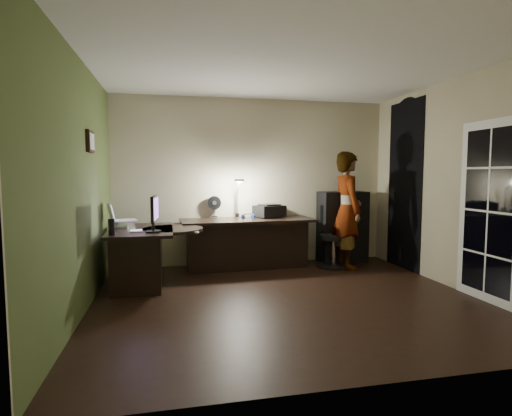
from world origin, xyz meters
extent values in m
cube|color=black|center=(0.00, 0.00, -0.01)|extent=(4.50, 4.00, 0.01)
cube|color=silver|center=(0.00, 0.00, 2.71)|extent=(4.50, 4.00, 0.01)
cube|color=tan|center=(0.00, 2.00, 1.35)|extent=(4.50, 0.01, 2.70)
cube|color=tan|center=(0.00, -2.00, 1.35)|extent=(4.50, 0.01, 2.70)
cube|color=tan|center=(-2.25, 0.00, 1.35)|extent=(0.01, 4.00, 2.70)
cube|color=tan|center=(2.25, 0.00, 1.35)|extent=(0.01, 4.00, 2.70)
cube|color=#495B2A|center=(-2.24, 0.00, 1.35)|extent=(0.00, 4.00, 2.70)
cube|color=black|center=(2.24, 1.15, 1.30)|extent=(0.01, 0.90, 2.60)
cube|color=white|center=(2.24, -0.55, 1.05)|extent=(0.02, 0.92, 2.10)
cube|color=black|center=(-2.22, 0.45, 1.85)|extent=(0.04, 0.30, 0.25)
cube|color=black|center=(-1.72, 0.96, 0.38)|extent=(0.82, 1.32, 0.76)
cube|color=black|center=(-0.16, 1.63, 0.39)|extent=(2.11, 0.82, 0.78)
cube|color=black|center=(1.50, 1.78, 0.59)|extent=(0.81, 0.43, 1.18)
cube|color=silver|center=(-1.96, 1.14, 0.81)|extent=(0.28, 0.26, 0.09)
cube|color=silver|center=(-1.96, 1.14, 0.97)|extent=(0.43, 0.41, 0.24)
cube|color=black|center=(-1.55, 0.63, 0.92)|extent=(0.14, 0.50, 0.33)
ellipsoid|color=silver|center=(-1.03, 0.36, 0.78)|extent=(0.07, 0.09, 0.03)
cube|color=black|center=(-1.75, 1.01, 0.77)|extent=(0.08, 0.15, 0.01)
cube|color=black|center=(-1.04, 0.44, 0.77)|extent=(0.04, 0.12, 0.01)
cylinder|color=black|center=(-2.02, 0.47, 0.86)|extent=(0.10, 0.10, 0.19)
cube|color=silver|center=(-1.77, 0.77, 0.77)|extent=(0.15, 0.21, 0.01)
cube|color=black|center=(-0.65, 1.91, 0.96)|extent=(0.23, 0.14, 0.34)
cube|color=#20459C|center=(-0.18, 1.48, 0.84)|extent=(0.21, 0.14, 0.09)
cube|color=black|center=(0.23, 1.80, 0.89)|extent=(0.54, 0.49, 0.20)
cube|color=black|center=(-0.29, 1.83, 1.12)|extent=(0.22, 0.32, 0.65)
cube|color=black|center=(1.20, 1.44, 0.49)|extent=(0.66, 0.66, 0.97)
imported|color=#D8A88C|center=(1.38, 1.35, 0.91)|extent=(0.46, 0.67, 1.83)
camera|label=1|loc=(-1.32, -4.45, 1.48)|focal=28.00mm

